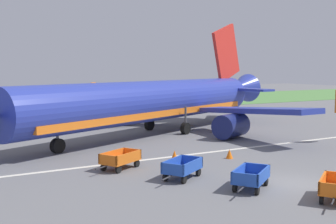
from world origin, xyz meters
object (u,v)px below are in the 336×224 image
Objects in this scene: airplane at (157,102)px; traffic_cone_mid_apron at (175,155)px; traffic_cone_near_plane at (135,154)px; baggage_cart_far_end at (120,159)px; baggage_cart_third_in_row at (251,177)px; traffic_cone_by_carts at (229,154)px; baggage_cart_fourth_in_row at (182,168)px.

airplane reaches higher than traffic_cone_mid_apron.
traffic_cone_near_plane is 0.94× the size of traffic_cone_mid_apron.
airplane is 11.63m from traffic_cone_mid_apron.
traffic_cone_mid_apron is at bearing 9.90° from baggage_cart_far_end.
traffic_cone_mid_apron is at bearing 88.30° from baggage_cart_third_in_row.
traffic_cone_by_carts is (3.40, -1.64, 0.02)m from traffic_cone_mid_apron.
baggage_cart_third_in_row is (-4.55, -18.53, -2.45)m from airplane.
baggage_cart_fourth_in_row reaches higher than traffic_cone_near_plane.
baggage_cart_far_end is at bearing -131.83° from traffic_cone_near_plane.
baggage_cart_far_end reaches higher than traffic_cone_mid_apron.
baggage_cart_third_in_row is 8.09m from traffic_cone_mid_apron.
baggage_cart_third_in_row and baggage_cart_far_end have the same top height.
baggage_cart_far_end is 6.19× the size of traffic_cone_near_plane.
baggage_cart_fourth_in_row is 6.08× the size of traffic_cone_near_plane.
baggage_cart_fourth_in_row is (-6.51, -15.02, -2.45)m from airplane.
airplane is 10.55× the size of baggage_cart_fourth_in_row.
traffic_cone_mid_apron is (4.31, 0.75, -0.30)m from baggage_cart_far_end.
traffic_cone_near_plane is at bearing 101.62° from baggage_cart_third_in_row.
traffic_cone_by_carts is at bearing 27.65° from baggage_cart_fourth_in_row.
baggage_cart_third_in_row is at bearing -78.38° from traffic_cone_near_plane.
traffic_cone_by_carts is at bearing 60.55° from baggage_cart_third_in_row.
baggage_cart_third_in_row is 0.98× the size of baggage_cart_fourth_in_row.
airplane is 64.17× the size of traffic_cone_near_plane.
traffic_cone_by_carts is at bearing -25.79° from traffic_cone_mid_apron.
airplane is at bearing 53.63° from traffic_cone_near_plane.
baggage_cart_fourth_in_row is at bearing -152.35° from traffic_cone_by_carts.
airplane is 11.36m from traffic_cone_near_plane.
baggage_cart_third_in_row is 5.22× the size of traffic_cone_by_carts.
airplane is at bearing 67.60° from traffic_cone_mid_apron.
airplane reaches higher than baggage_cart_far_end.
airplane is 12.42m from traffic_cone_by_carts.
traffic_cone_by_carts is (5.60, 2.93, -0.28)m from baggage_cart_fourth_in_row.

